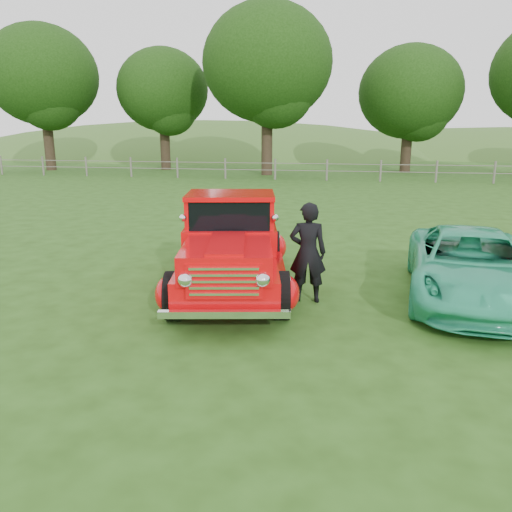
% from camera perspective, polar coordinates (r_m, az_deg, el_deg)
% --- Properties ---
extents(ground, '(140.00, 140.00, 0.00)m').
position_cam_1_polar(ground, '(7.83, -0.28, -7.14)').
color(ground, '#234512').
rests_on(ground, ground).
extents(distant_hills, '(116.00, 60.00, 18.00)m').
position_cam_1_polar(distant_hills, '(67.26, 6.07, 7.87)').
color(distant_hills, '#3C6425').
rests_on(distant_hills, ground).
extents(fence_line, '(48.00, 0.12, 1.20)m').
position_cam_1_polar(fence_line, '(29.28, 8.10, 9.71)').
color(fence_line, '#656055').
rests_on(fence_line, ground).
extents(tree_far_west, '(7.60, 7.60, 9.93)m').
position_cam_1_polar(tree_far_west, '(39.63, -23.24, 18.43)').
color(tree_far_west, black).
rests_on(tree_far_west, ground).
extents(tree_mid_west, '(6.40, 6.40, 8.46)m').
position_cam_1_polar(tree_mid_west, '(37.72, -10.61, 18.14)').
color(tree_mid_west, black).
rests_on(tree_mid_west, ground).
extents(tree_near_west, '(8.00, 8.00, 10.42)m').
position_cam_1_polar(tree_near_west, '(32.84, 1.30, 21.16)').
color(tree_near_west, black).
rests_on(tree_near_west, ground).
extents(tree_near_east, '(6.80, 6.80, 8.33)m').
position_cam_1_polar(tree_near_east, '(36.42, 17.22, 17.43)').
color(tree_near_east, black).
rests_on(tree_near_east, ground).
extents(red_pickup, '(2.92, 5.23, 1.78)m').
position_cam_1_polar(red_pickup, '(9.05, -2.84, 1.07)').
color(red_pickup, black).
rests_on(red_pickup, ground).
extents(teal_sedan, '(2.38, 4.47, 1.20)m').
position_cam_1_polar(teal_sedan, '(9.26, 23.34, -1.07)').
color(teal_sedan, '#2CB081').
rests_on(teal_sedan, ground).
extents(man, '(0.66, 0.47, 1.71)m').
position_cam_1_polar(man, '(8.41, 5.94, 0.39)').
color(man, black).
rests_on(man, ground).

